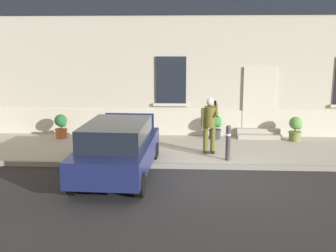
{
  "coord_description": "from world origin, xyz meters",
  "views": [
    {
      "loc": [
        -0.64,
        -10.09,
        3.49
      ],
      "look_at": [
        -1.26,
        1.6,
        1.1
      ],
      "focal_mm": 43.07,
      "sensor_mm": 36.0,
      "label": 1
    }
  ],
  "objects_px": {
    "planter_terracotta": "(61,126)",
    "planter_cream": "(138,126)",
    "bollard_near_person": "(228,141)",
    "planter_charcoal": "(215,126)",
    "person_on_phone": "(210,122)",
    "hatchback_car_navy": "(118,148)",
    "bollard_far_left": "(122,140)",
    "planter_olive": "(296,128)"
  },
  "relations": [
    {
      "from": "person_on_phone",
      "to": "planter_terracotta",
      "type": "height_order",
      "value": "person_on_phone"
    },
    {
      "from": "planter_terracotta",
      "to": "planter_charcoal",
      "type": "relative_size",
      "value": 1.0
    },
    {
      "from": "planter_terracotta",
      "to": "planter_olive",
      "type": "relative_size",
      "value": 1.0
    },
    {
      "from": "planter_terracotta",
      "to": "planter_charcoal",
      "type": "distance_m",
      "value": 5.55
    },
    {
      "from": "bollard_far_left",
      "to": "planter_cream",
      "type": "bearing_deg",
      "value": 86.75
    },
    {
      "from": "bollard_near_person",
      "to": "hatchback_car_navy",
      "type": "bearing_deg",
      "value": -158.14
    },
    {
      "from": "bollard_near_person",
      "to": "planter_terracotta",
      "type": "height_order",
      "value": "bollard_near_person"
    },
    {
      "from": "bollard_far_left",
      "to": "planter_olive",
      "type": "xyz_separation_m",
      "value": [
        5.69,
        2.51,
        -0.11
      ]
    },
    {
      "from": "planter_terracotta",
      "to": "planter_olive",
      "type": "bearing_deg",
      "value": -0.25
    },
    {
      "from": "hatchback_car_navy",
      "to": "planter_olive",
      "type": "distance_m",
      "value": 6.72
    },
    {
      "from": "person_on_phone",
      "to": "planter_charcoal",
      "type": "height_order",
      "value": "person_on_phone"
    },
    {
      "from": "bollard_near_person",
      "to": "person_on_phone",
      "type": "relative_size",
      "value": 0.6
    },
    {
      "from": "person_on_phone",
      "to": "bollard_near_person",
      "type": "bearing_deg",
      "value": -59.15
    },
    {
      "from": "person_on_phone",
      "to": "planter_olive",
      "type": "distance_m",
      "value": 3.63
    },
    {
      "from": "planter_terracotta",
      "to": "planter_olive",
      "type": "height_order",
      "value": "same"
    },
    {
      "from": "person_on_phone",
      "to": "bollard_far_left",
      "type": "bearing_deg",
      "value": -171.82
    },
    {
      "from": "planter_olive",
      "to": "planter_charcoal",
      "type": "bearing_deg",
      "value": 175.57
    },
    {
      "from": "person_on_phone",
      "to": "planter_olive",
      "type": "relative_size",
      "value": 2.04
    },
    {
      "from": "bollard_far_left",
      "to": "person_on_phone",
      "type": "xyz_separation_m",
      "value": [
        2.6,
        0.68,
        0.44
      ]
    },
    {
      "from": "hatchback_car_navy",
      "to": "person_on_phone",
      "type": "bearing_deg",
      "value": 36.99
    },
    {
      "from": "hatchback_car_navy",
      "to": "planter_olive",
      "type": "xyz_separation_m",
      "value": [
        5.59,
        3.72,
        -0.18
      ]
    },
    {
      "from": "bollard_near_person",
      "to": "planter_cream",
      "type": "relative_size",
      "value": 1.22
    },
    {
      "from": "bollard_near_person",
      "to": "planter_cream",
      "type": "distance_m",
      "value": 3.91
    },
    {
      "from": "planter_terracotta",
      "to": "hatchback_car_navy",
      "type": "bearing_deg",
      "value": -53.97
    },
    {
      "from": "hatchback_car_navy",
      "to": "bollard_far_left",
      "type": "bearing_deg",
      "value": 94.82
    },
    {
      "from": "hatchback_car_navy",
      "to": "bollard_near_person",
      "type": "bearing_deg",
      "value": 21.86
    },
    {
      "from": "planter_terracotta",
      "to": "planter_cream",
      "type": "distance_m",
      "value": 2.77
    },
    {
      "from": "hatchback_car_navy",
      "to": "planter_terracotta",
      "type": "xyz_separation_m",
      "value": [
        -2.73,
        3.75,
        -0.18
      ]
    },
    {
      "from": "planter_olive",
      "to": "person_on_phone",
      "type": "bearing_deg",
      "value": -149.29
    },
    {
      "from": "bollard_near_person",
      "to": "planter_terracotta",
      "type": "bearing_deg",
      "value": 156.11
    },
    {
      "from": "bollard_near_person",
      "to": "planter_charcoal",
      "type": "distance_m",
      "value": 2.73
    },
    {
      "from": "hatchback_car_navy",
      "to": "bollard_near_person",
      "type": "xyz_separation_m",
      "value": [
        3.01,
        1.21,
        -0.08
      ]
    },
    {
      "from": "hatchback_car_navy",
      "to": "planter_cream",
      "type": "bearing_deg",
      "value": 89.35
    },
    {
      "from": "planter_olive",
      "to": "hatchback_car_navy",
      "type": "bearing_deg",
      "value": -146.36
    },
    {
      "from": "bollard_far_left",
      "to": "planter_terracotta",
      "type": "height_order",
      "value": "bollard_far_left"
    },
    {
      "from": "bollard_near_person",
      "to": "bollard_far_left",
      "type": "bearing_deg",
      "value": 180.0
    },
    {
      "from": "bollard_near_person",
      "to": "person_on_phone",
      "type": "height_order",
      "value": "person_on_phone"
    },
    {
      "from": "bollard_near_person",
      "to": "planter_olive",
      "type": "bearing_deg",
      "value": 44.27
    },
    {
      "from": "hatchback_car_navy",
      "to": "planter_cream",
      "type": "height_order",
      "value": "hatchback_car_navy"
    },
    {
      "from": "hatchback_car_navy",
      "to": "person_on_phone",
      "type": "xyz_separation_m",
      "value": [
        2.5,
        1.88,
        0.36
      ]
    },
    {
      "from": "planter_cream",
      "to": "planter_charcoal",
      "type": "height_order",
      "value": "same"
    },
    {
      "from": "hatchback_car_navy",
      "to": "planter_terracotta",
      "type": "relative_size",
      "value": 4.79
    }
  ]
}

